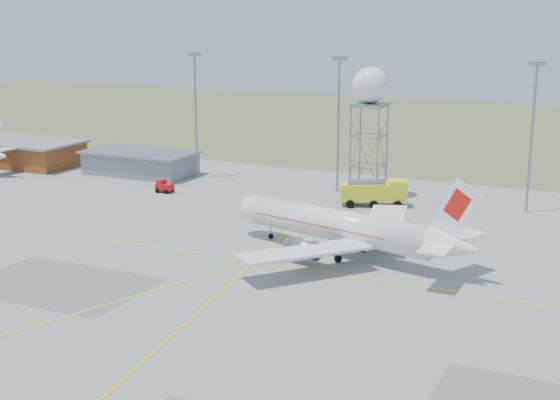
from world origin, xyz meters
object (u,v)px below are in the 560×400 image
at_px(airliner_main, 342,227).
at_px(radar_tower, 369,125).
at_px(fire_truck, 375,193).
at_px(baggage_tug, 164,188).

distance_m(airliner_main, radar_tower, 30.73).
height_order(airliner_main, fire_truck, airliner_main).
distance_m(airliner_main, fire_truck, 23.98).
bearing_deg(fire_truck, airliner_main, -102.18).
distance_m(radar_tower, baggage_tug, 32.43).
height_order(radar_tower, fire_truck, radar_tower).
bearing_deg(radar_tower, baggage_tug, -158.66).
xyz_separation_m(fire_truck, baggage_tug, (-31.76, -5.86, -1.06)).
bearing_deg(baggage_tug, airliner_main, -24.84).
xyz_separation_m(radar_tower, baggage_tug, (-28.73, -11.22, -10.02)).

